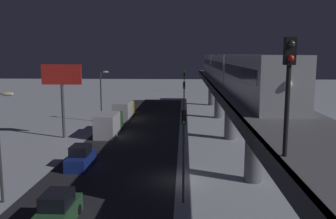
# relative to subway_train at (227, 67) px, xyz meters

# --- Properties ---
(ground_plane) EXTENTS (240.00, 240.00, 0.00)m
(ground_plane) POSITION_rel_subway_train_xyz_m (6.04, 19.13, -8.41)
(ground_plane) COLOR silver
(avenue_asphalt) EXTENTS (11.00, 102.59, 0.01)m
(avenue_asphalt) POSITION_rel_subway_train_xyz_m (11.65, 19.13, -8.40)
(avenue_asphalt) COLOR #28282D
(avenue_asphalt) RESTS_ON ground_plane
(elevated_railway) EXTENTS (5.00, 102.59, 6.63)m
(elevated_railway) POSITION_rel_subway_train_xyz_m (0.09, 19.13, -2.70)
(elevated_railway) COLOR slate
(elevated_railway) RESTS_ON ground_plane
(subway_train) EXTENTS (2.94, 55.47, 3.40)m
(subway_train) POSITION_rel_subway_train_xyz_m (0.00, 0.00, 0.00)
(subway_train) COLOR #B7BABF
(subway_train) RESTS_ON elevated_railway
(rail_signal) EXTENTS (0.36, 0.41, 4.00)m
(rail_signal) POSITION_rel_subway_train_xyz_m (2.10, 35.05, 0.95)
(rail_signal) COLOR black
(rail_signal) RESTS_ON elevated_railway
(sedan_green) EXTENTS (1.91, 4.44, 1.97)m
(sedan_green) POSITION_rel_subway_train_xyz_m (13.05, 27.11, -7.62)
(sedan_green) COLOR #2D6038
(sedan_green) RESTS_ON ground_plane
(sedan_blue) EXTENTS (1.80, 4.32, 1.97)m
(sedan_blue) POSITION_rel_subway_train_xyz_m (14.85, 15.99, -7.61)
(sedan_blue) COLOR navy
(sedan_blue) RESTS_ON ground_plane
(box_truck) EXTENTS (2.40, 7.40, 2.80)m
(box_truck) POSITION_rel_subway_train_xyz_m (15.05, 2.63, -7.06)
(box_truck) COLOR #2D6038
(box_truck) RESTS_ON ground_plane
(delivery_van) EXTENTS (2.40, 7.40, 2.80)m
(delivery_van) POSITION_rel_subway_train_xyz_m (15.05, -8.64, -7.06)
(delivery_van) COLOR gold
(delivery_van) RESTS_ON ground_plane
(traffic_light_near) EXTENTS (0.32, 0.44, 6.40)m
(traffic_light_near) POSITION_rel_subway_train_xyz_m (5.55, 23.60, -4.21)
(traffic_light_near) COLOR #2D2D2D
(traffic_light_near) RESTS_ON ground_plane
(traffic_light_mid) EXTENTS (0.32, 0.44, 6.40)m
(traffic_light_mid) POSITION_rel_subway_train_xyz_m (5.55, -1.48, -4.21)
(traffic_light_mid) COLOR #2D2D2D
(traffic_light_mid) RESTS_ON ground_plane
(traffic_light_far) EXTENTS (0.32, 0.44, 6.40)m
(traffic_light_far) POSITION_rel_subway_train_xyz_m (5.55, -26.56, -4.21)
(traffic_light_far) COLOR #2D2D2D
(traffic_light_far) RESTS_ON ground_plane
(traffic_light_distant) EXTENTS (0.32, 0.44, 6.40)m
(traffic_light_distant) POSITION_rel_subway_train_xyz_m (5.55, -51.64, -4.21)
(traffic_light_distant) COLOR #2D2D2D
(traffic_light_distant) RESTS_ON ground_plane
(commercial_billboard) EXTENTS (4.80, 0.36, 8.90)m
(commercial_billboard) POSITION_rel_subway_train_xyz_m (20.17, 4.68, -1.58)
(commercial_billboard) COLOR #4C4C51
(commercial_billboard) RESTS_ON ground_plane
(street_lamp_near) EXTENTS (1.35, 0.44, 7.65)m
(street_lamp_near) POSITION_rel_subway_train_xyz_m (17.72, 24.13, -3.59)
(street_lamp_near) COLOR #38383D
(street_lamp_near) RESTS_ON ground_plane
(street_lamp_far) EXTENTS (1.35, 0.44, 7.65)m
(street_lamp_far) POSITION_rel_subway_train_xyz_m (17.72, -5.87, -3.59)
(street_lamp_far) COLOR #38383D
(street_lamp_far) RESTS_ON ground_plane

